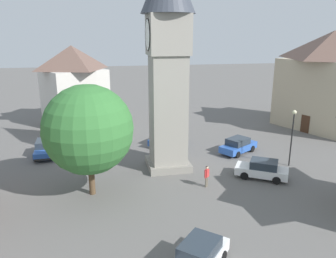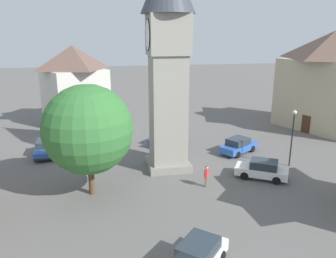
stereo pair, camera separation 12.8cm
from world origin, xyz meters
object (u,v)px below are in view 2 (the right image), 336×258
at_px(car_blue_kerb, 46,148).
at_px(lamp_post, 293,129).
at_px(pedestrian, 207,175).
at_px(car_red_corner, 262,169).
at_px(clock_tower, 168,45).
at_px(tree, 88,130).
at_px(building_terrace_right, 330,80).
at_px(car_silver_kerb, 166,138).
at_px(car_black_far, 197,257).
at_px(building_hall_far, 75,84).
at_px(car_white_side, 238,146).

bearing_deg(car_blue_kerb, lamp_post, 72.09).
bearing_deg(pedestrian, car_red_corner, 97.37).
bearing_deg(pedestrian, clock_tower, -154.65).
distance_m(car_red_corner, tree, 14.05).
distance_m(tree, building_terrace_right, 30.63).
bearing_deg(car_red_corner, clock_tower, -118.53).
bearing_deg(lamp_post, building_terrace_right, 133.68).
relative_size(car_blue_kerb, car_red_corner, 0.95).
relative_size(car_silver_kerb, car_black_far, 0.98).
height_order(car_red_corner, pedestrian, pedestrian).
height_order(building_terrace_right, building_hall_far, building_terrace_right).
distance_m(car_silver_kerb, pedestrian, 10.54).
height_order(pedestrian, building_terrace_right, building_terrace_right).
distance_m(car_silver_kerb, building_hall_far, 15.50).
bearing_deg(car_silver_kerb, clock_tower, -8.97).
relative_size(building_hall_far, lamp_post, 1.98).
relative_size(building_terrace_right, building_hall_far, 1.30).
relative_size(car_white_side, lamp_post, 0.87).
relative_size(car_silver_kerb, tree, 0.51).
bearing_deg(lamp_post, car_white_side, -142.02).
bearing_deg(car_red_corner, lamp_post, 118.41).
bearing_deg(pedestrian, car_white_side, 140.80).
distance_m(clock_tower, pedestrian, 10.65).
xyz_separation_m(car_silver_kerb, building_terrace_right, (-2.53, 20.58, 5.22)).
xyz_separation_m(building_terrace_right, building_hall_far, (-8.72, -30.32, -0.89)).
relative_size(clock_tower, car_blue_kerb, 4.30).
height_order(clock_tower, car_silver_kerb, clock_tower).
bearing_deg(building_terrace_right, clock_tower, -68.28).
height_order(car_silver_kerb, tree, tree).
height_order(clock_tower, tree, clock_tower).
distance_m(car_black_far, pedestrian, 9.46).
height_order(car_blue_kerb, car_silver_kerb, same).
bearing_deg(pedestrian, car_silver_kerb, -173.75).
bearing_deg(car_black_far, building_hall_far, -166.09).
bearing_deg(car_silver_kerb, car_white_side, 59.49).
relative_size(car_blue_kerb, car_silver_kerb, 1.02).
bearing_deg(car_silver_kerb, lamp_post, 50.88).
bearing_deg(car_blue_kerb, clock_tower, 64.84).
bearing_deg(car_blue_kerb, car_white_side, 80.87).
bearing_deg(building_hall_far, car_black_far, 13.91).
bearing_deg(car_silver_kerb, building_hall_far, -139.13).
bearing_deg(lamp_post, tree, -83.23).
bearing_deg(car_red_corner, tree, -89.76).
distance_m(clock_tower, car_white_side, 12.46).
relative_size(clock_tower, car_black_far, 4.30).
relative_size(car_white_side, building_terrace_right, 0.34).
height_order(car_black_far, building_hall_far, building_hall_far).
bearing_deg(car_black_far, pedestrian, 159.53).
height_order(tree, building_terrace_right, building_terrace_right).
height_order(pedestrian, tree, tree).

